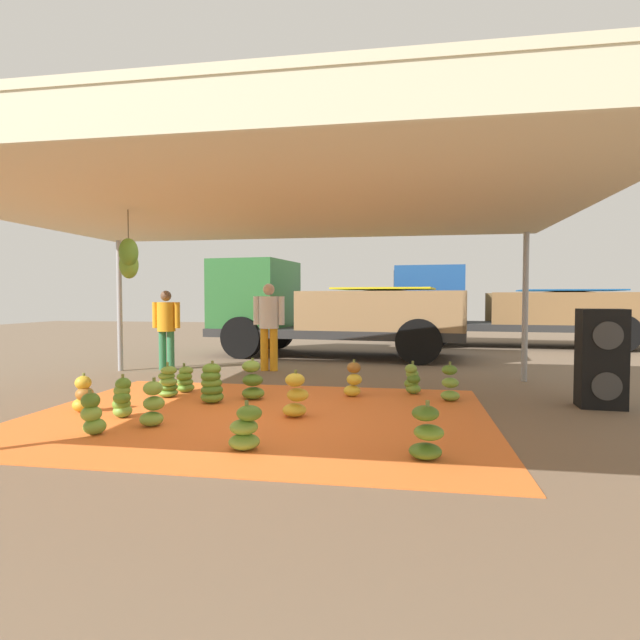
{
  "coord_description": "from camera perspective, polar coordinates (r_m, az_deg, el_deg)",
  "views": [
    {
      "loc": [
        1.8,
        -5.99,
        1.44
      ],
      "look_at": [
        0.32,
        2.65,
        1.07
      ],
      "focal_mm": 28.79,
      "sensor_mm": 36.0,
      "label": 1
    }
  ],
  "objects": [
    {
      "name": "banana_bunch_10",
      "position": [
        7.83,
        10.23,
        -6.56
      ],
      "size": [
        0.31,
        0.31,
        0.49
      ],
      "color": "#6B9E38",
      "rests_on": "tarp_orange"
    },
    {
      "name": "tarp_orange",
      "position": [
        6.42,
        -6.94,
        -10.49
      ],
      "size": [
        5.58,
        4.3,
        0.01
      ],
      "primitive_type": "cube",
      "color": "orange",
      "rests_on": "ground"
    },
    {
      "name": "banana_bunch_12",
      "position": [
        5.01,
        -8.29,
        -11.91
      ],
      "size": [
        0.41,
        0.41,
        0.46
      ],
      "color": "#75A83D",
      "rests_on": "tarp_orange"
    },
    {
      "name": "worker_0",
      "position": [
        10.72,
        -16.72,
        -0.4
      ],
      "size": [
        0.58,
        0.36,
        1.59
      ],
      "color": "#337A4C",
      "rests_on": "ground"
    },
    {
      "name": "ground_plane",
      "position": [
        9.28,
        -1.61,
        -6.48
      ],
      "size": [
        40.0,
        40.0,
        0.0
      ],
      "primitive_type": "plane",
      "color": "brown"
    },
    {
      "name": "cargo_truck_far",
      "position": [
        16.29,
        19.93,
        1.4
      ],
      "size": [
        7.33,
        2.73,
        2.4
      ],
      "color": "#2D2D2D",
      "rests_on": "ground"
    },
    {
      "name": "cargo_truck_main",
      "position": [
        12.77,
        0.66,
        1.28
      ],
      "size": [
        6.37,
        3.12,
        2.4
      ],
      "color": "#2D2D2D",
      "rests_on": "ground"
    },
    {
      "name": "banana_bunch_11",
      "position": [
        7.52,
        3.72,
        -6.75
      ],
      "size": [
        0.35,
        0.33,
        0.54
      ],
      "color": "gold",
      "rests_on": "tarp_orange"
    },
    {
      "name": "banana_bunch_4",
      "position": [
        7.77,
        -16.53,
        -6.69
      ],
      "size": [
        0.4,
        0.41,
        0.51
      ],
      "color": "#6B9E38",
      "rests_on": "tarp_orange"
    },
    {
      "name": "banana_bunch_6",
      "position": [
        8.12,
        -14.76,
        -6.48
      ],
      "size": [
        0.29,
        0.29,
        0.44
      ],
      "color": "#60932D",
      "rests_on": "tarp_orange"
    },
    {
      "name": "banana_bunch_1",
      "position": [
        6.65,
        -21.13,
        -8.17
      ],
      "size": [
        0.3,
        0.3,
        0.52
      ],
      "color": "#75A83D",
      "rests_on": "tarp_orange"
    },
    {
      "name": "tent_canopy",
      "position": [
        6.28,
        -7.47,
        12.58
      ],
      "size": [
        8.0,
        7.0,
        2.63
      ],
      "color": "#9EA0A5",
      "rests_on": "ground"
    },
    {
      "name": "banana_bunch_0",
      "position": [
        4.77,
        11.76,
        -12.37
      ],
      "size": [
        0.42,
        0.4,
        0.53
      ],
      "color": "#477523",
      "rests_on": "tarp_orange"
    },
    {
      "name": "banana_bunch_7",
      "position": [
        5.96,
        -23.97,
        -9.64
      ],
      "size": [
        0.28,
        0.26,
        0.48
      ],
      "color": "#6B9E38",
      "rests_on": "tarp_orange"
    },
    {
      "name": "worker_1",
      "position": [
        10.18,
        -5.7,
        -0.0
      ],
      "size": [
        0.63,
        0.39,
        1.73
      ],
      "color": "orange",
      "rests_on": "ground"
    },
    {
      "name": "banana_bunch_9",
      "position": [
        7.43,
        14.25,
        -6.94
      ],
      "size": [
        0.33,
        0.34,
        0.55
      ],
      "color": "#75A83D",
      "rests_on": "tarp_orange"
    },
    {
      "name": "banana_bunch_3",
      "position": [
        6.11,
        -18.1,
        -9.01
      ],
      "size": [
        0.36,
        0.37,
        0.54
      ],
      "color": "#75A83D",
      "rests_on": "tarp_orange"
    },
    {
      "name": "speaker_stack",
      "position": [
        7.68,
        28.79,
        -3.76
      ],
      "size": [
        0.59,
        0.46,
        1.3
      ],
      "color": "black",
      "rests_on": "ground"
    },
    {
      "name": "banana_bunch_8",
      "position": [
        7.22,
        -11.95,
        -7.01
      ],
      "size": [
        0.42,
        0.42,
        0.58
      ],
      "color": "#60932D",
      "rests_on": "tarp_orange"
    },
    {
      "name": "banana_bunch_13",
      "position": [
        7.16,
        -24.82,
        -7.59
      ],
      "size": [
        0.35,
        0.32,
        0.49
      ],
      "color": "gold",
      "rests_on": "tarp_orange"
    },
    {
      "name": "banana_bunch_5",
      "position": [
        7.35,
        -7.52,
        -6.8
      ],
      "size": [
        0.42,
        0.42,
        0.59
      ],
      "color": "#60932D",
      "rests_on": "tarp_orange"
    },
    {
      "name": "banana_bunch_2",
      "position": [
        6.24,
        -2.72,
        -8.53
      ],
      "size": [
        0.39,
        0.37,
        0.57
      ],
      "color": "gold",
      "rests_on": "tarp_orange"
    }
  ]
}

